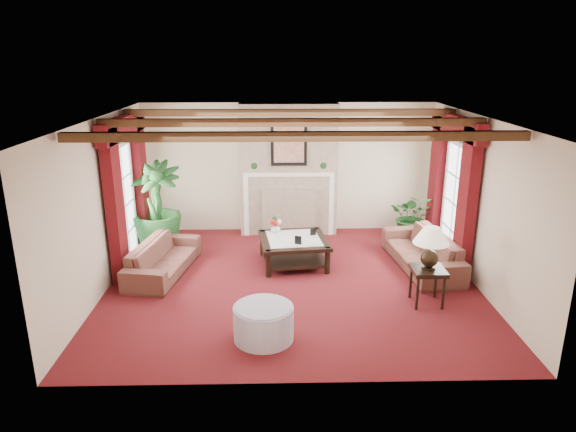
{
  "coord_description": "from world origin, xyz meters",
  "views": [
    {
      "loc": [
        -0.26,
        -7.81,
        3.61
      ],
      "look_at": [
        -0.06,
        0.4,
        1.03
      ],
      "focal_mm": 32.0,
      "sensor_mm": 36.0,
      "label": 1
    }
  ],
  "objects_px": {
    "sofa_right": "(422,245)",
    "coffee_table": "(294,251)",
    "potted_palm": "(158,225)",
    "side_table": "(427,286)",
    "ottoman": "(264,323)",
    "sofa_left": "(163,253)"
  },
  "relations": [
    {
      "from": "ottoman",
      "to": "sofa_left",
      "type": "bearing_deg",
      "value": 128.8
    },
    {
      "from": "ottoman",
      "to": "potted_palm",
      "type": "bearing_deg",
      "value": 121.91
    },
    {
      "from": "side_table",
      "to": "ottoman",
      "type": "relative_size",
      "value": 0.72
    },
    {
      "from": "potted_palm",
      "to": "ottoman",
      "type": "bearing_deg",
      "value": -58.09
    },
    {
      "from": "sofa_left",
      "to": "sofa_right",
      "type": "xyz_separation_m",
      "value": [
        4.53,
        0.16,
        0.04
      ]
    },
    {
      "from": "sofa_left",
      "to": "potted_palm",
      "type": "distance_m",
      "value": 1.24
    },
    {
      "from": "coffee_table",
      "to": "sofa_left",
      "type": "bearing_deg",
      "value": -177.85
    },
    {
      "from": "sofa_right",
      "to": "coffee_table",
      "type": "relative_size",
      "value": 1.83
    },
    {
      "from": "sofa_left",
      "to": "ottoman",
      "type": "height_order",
      "value": "sofa_left"
    },
    {
      "from": "side_table",
      "to": "sofa_right",
      "type": "bearing_deg",
      "value": 77.55
    },
    {
      "from": "side_table",
      "to": "ottoman",
      "type": "xyz_separation_m",
      "value": [
        -2.44,
        -0.97,
        -0.05
      ]
    },
    {
      "from": "sofa_right",
      "to": "potted_palm",
      "type": "height_order",
      "value": "potted_palm"
    },
    {
      "from": "sofa_left",
      "to": "side_table",
      "type": "xyz_separation_m",
      "value": [
        4.22,
        -1.24,
        -0.09
      ]
    },
    {
      "from": "side_table",
      "to": "ottoman",
      "type": "distance_m",
      "value": 2.63
    },
    {
      "from": "sofa_left",
      "to": "side_table",
      "type": "relative_size",
      "value": 3.45
    },
    {
      "from": "side_table",
      "to": "sofa_left",
      "type": "bearing_deg",
      "value": 163.59
    },
    {
      "from": "sofa_left",
      "to": "potted_palm",
      "type": "height_order",
      "value": "potted_palm"
    },
    {
      "from": "potted_palm",
      "to": "coffee_table",
      "type": "distance_m",
      "value": 2.74
    },
    {
      "from": "sofa_right",
      "to": "potted_palm",
      "type": "relative_size",
      "value": 1.25
    },
    {
      "from": "sofa_right",
      "to": "coffee_table",
      "type": "distance_m",
      "value": 2.28
    },
    {
      "from": "sofa_left",
      "to": "coffee_table",
      "type": "relative_size",
      "value": 1.68
    },
    {
      "from": "sofa_left",
      "to": "coffee_table",
      "type": "distance_m",
      "value": 2.29
    }
  ]
}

